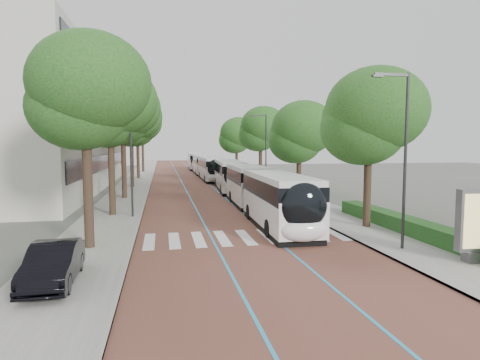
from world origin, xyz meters
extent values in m
plane|color=#51544C|center=(0.00, 0.00, 0.00)|extent=(160.00, 160.00, 0.00)
cube|color=brown|center=(0.00, 40.00, 0.01)|extent=(11.00, 140.00, 0.02)
cube|color=gray|center=(-7.50, 40.00, 0.06)|extent=(4.00, 140.00, 0.12)
cube|color=gray|center=(7.50, 40.00, 0.06)|extent=(4.00, 140.00, 0.12)
cube|color=gray|center=(-5.60, 40.00, 0.06)|extent=(0.20, 140.00, 0.14)
cube|color=gray|center=(5.60, 40.00, 0.06)|extent=(0.20, 140.00, 0.14)
cube|color=silver|center=(-4.80, 1.00, 0.03)|extent=(0.55, 3.60, 0.01)
cube|color=silver|center=(-3.55, 1.00, 0.03)|extent=(0.55, 3.60, 0.01)
cube|color=silver|center=(-2.30, 1.00, 0.03)|extent=(0.55, 3.60, 0.01)
cube|color=silver|center=(-1.05, 1.00, 0.03)|extent=(0.55, 3.60, 0.01)
cube|color=silver|center=(0.20, 1.00, 0.03)|extent=(0.55, 3.60, 0.01)
cube|color=silver|center=(1.45, 1.00, 0.03)|extent=(0.55, 3.60, 0.01)
cube|color=silver|center=(2.70, 1.00, 0.03)|extent=(0.55, 3.60, 0.01)
cube|color=silver|center=(3.95, 1.00, 0.03)|extent=(0.55, 3.60, 0.01)
cube|color=silver|center=(5.20, 1.00, 0.03)|extent=(0.55, 3.60, 0.01)
cube|color=#2996CE|center=(-1.60, 40.00, 0.02)|extent=(0.12, 126.00, 0.01)
cube|color=#2996CE|center=(1.60, 40.00, 0.02)|extent=(0.12, 126.00, 0.01)
cube|color=#B1B0A4|center=(-19.50, 28.00, 7.00)|extent=(18.00, 40.00, 14.00)
cube|color=black|center=(-10.45, 28.00, 3.00)|extent=(0.12, 38.00, 1.60)
cube|color=black|center=(-10.45, 28.00, 6.20)|extent=(0.12, 38.00, 1.60)
cube|color=black|center=(-10.45, 28.00, 9.40)|extent=(0.12, 38.00, 1.60)
cube|color=black|center=(-10.45, 28.00, 12.40)|extent=(0.12, 38.00, 1.60)
cube|color=#183E15|center=(9.10, 0.00, 0.52)|extent=(1.20, 14.00, 0.80)
cylinder|color=#292A2C|center=(6.80, -3.00, 4.12)|extent=(0.14, 0.14, 8.00)
cube|color=#292A2C|center=(6.00, -3.00, 8.02)|extent=(1.70, 0.12, 0.12)
cube|color=#292A2C|center=(5.30, -3.00, 7.94)|extent=(0.50, 0.20, 0.10)
cylinder|color=#292A2C|center=(6.80, 22.00, 4.12)|extent=(0.14, 0.14, 8.00)
cube|color=#292A2C|center=(6.00, 22.00, 8.02)|extent=(1.70, 0.12, 0.12)
cube|color=#292A2C|center=(5.30, 22.00, 7.94)|extent=(0.50, 0.20, 0.10)
cylinder|color=#292A2C|center=(-6.10, 8.00, 4.12)|extent=(0.14, 0.14, 8.00)
cylinder|color=black|center=(-7.50, 0.00, 2.52)|extent=(0.44, 0.44, 5.04)
ellipsoid|color=#1A4917|center=(-7.50, 0.00, 7.11)|extent=(5.41, 5.41, 4.60)
cylinder|color=black|center=(-7.50, 9.00, 2.59)|extent=(0.44, 0.44, 5.19)
ellipsoid|color=#1A4917|center=(-7.50, 9.00, 7.31)|extent=(5.81, 5.81, 4.94)
cylinder|color=black|center=(-7.50, 18.00, 2.70)|extent=(0.44, 0.44, 5.40)
ellipsoid|color=#1A4917|center=(-7.50, 18.00, 7.62)|extent=(6.17, 6.17, 5.24)
cylinder|color=black|center=(-7.50, 28.00, 2.68)|extent=(0.44, 0.44, 5.35)
ellipsoid|color=#1A4917|center=(-7.50, 28.00, 7.54)|extent=(6.48, 6.48, 5.50)
cylinder|color=black|center=(-7.50, 40.00, 2.66)|extent=(0.44, 0.44, 5.31)
ellipsoid|color=#1A4917|center=(-7.50, 40.00, 7.49)|extent=(6.40, 6.40, 5.44)
cylinder|color=black|center=(-7.50, 55.00, 2.71)|extent=(0.44, 0.44, 5.42)
ellipsoid|color=#1A4917|center=(-7.50, 55.00, 7.63)|extent=(5.26, 5.26, 4.47)
cylinder|color=black|center=(7.70, 2.00, 2.24)|extent=(0.44, 0.44, 4.48)
ellipsoid|color=#1A4917|center=(7.70, 2.00, 6.32)|extent=(5.82, 5.82, 4.94)
cylinder|color=black|center=(7.70, 14.00, 2.05)|extent=(0.44, 0.44, 4.11)
ellipsoid|color=#1A4917|center=(7.70, 14.00, 5.79)|extent=(5.58, 5.58, 4.74)
cylinder|color=black|center=(7.70, 28.00, 2.35)|extent=(0.44, 0.44, 4.70)
ellipsoid|color=#1A4917|center=(7.70, 28.00, 6.63)|extent=(5.58, 5.58, 4.74)
cylinder|color=black|center=(7.70, 44.00, 2.21)|extent=(0.44, 0.44, 4.41)
ellipsoid|color=#1A4917|center=(7.70, 44.00, 6.22)|extent=(6.02, 6.02, 5.11)
cylinder|color=black|center=(2.70, 8.08, 1.77)|extent=(2.32, 0.95, 2.30)
cube|color=white|center=(2.58, 2.95, 1.26)|extent=(2.71, 9.41, 1.82)
cube|color=black|center=(2.58, 2.95, 2.40)|extent=(2.75, 9.23, 0.97)
cube|color=silver|center=(2.58, 2.95, 3.04)|extent=(2.66, 9.23, 0.31)
cube|color=black|center=(2.58, 2.95, 0.17)|extent=(2.65, 9.04, 0.35)
cube|color=white|center=(2.79, 12.40, 1.26)|extent=(2.67, 7.79, 1.82)
cube|color=black|center=(2.79, 12.40, 2.40)|extent=(2.71, 7.64, 0.97)
cube|color=silver|center=(2.79, 12.40, 3.04)|extent=(2.62, 7.64, 0.31)
cube|color=black|center=(2.79, 12.40, 0.17)|extent=(2.62, 7.48, 0.35)
ellipsoid|color=black|center=(2.48, -1.57, 2.00)|extent=(2.37, 1.15, 2.28)
ellipsoid|color=white|center=(2.48, -1.62, 0.86)|extent=(2.37, 1.05, 1.14)
cylinder|color=black|center=(1.40, 0.70, 0.50)|extent=(0.32, 1.01, 1.00)
cylinder|color=black|center=(3.66, 0.65, 0.50)|extent=(0.32, 1.01, 1.00)
cylinder|color=black|center=(1.70, 14.10, 0.50)|extent=(0.32, 1.01, 1.00)
cylinder|color=black|center=(3.96, 14.05, 0.50)|extent=(0.32, 1.01, 1.00)
cylinder|color=black|center=(1.52, 6.06, 0.50)|extent=(0.32, 1.01, 1.00)
cylinder|color=black|center=(3.78, 6.01, 0.50)|extent=(0.32, 1.01, 1.00)
cube|color=white|center=(3.06, 23.40, 1.26)|extent=(3.27, 12.14, 1.82)
cube|color=black|center=(3.06, 23.40, 2.40)|extent=(3.29, 11.90, 0.97)
cube|color=silver|center=(3.06, 23.40, 3.04)|extent=(3.20, 11.89, 0.31)
cube|color=black|center=(3.06, 23.40, 0.17)|extent=(3.19, 11.65, 0.35)
ellipsoid|color=black|center=(2.69, 17.56, 2.00)|extent=(2.42, 1.25, 2.28)
ellipsoid|color=white|center=(2.68, 17.51, 0.86)|extent=(2.41, 1.15, 1.14)
cylinder|color=black|center=(1.70, 19.88, 0.50)|extent=(0.36, 1.02, 1.00)
cylinder|color=black|center=(3.96, 19.73, 0.50)|extent=(0.36, 1.02, 1.00)
cylinder|color=black|center=(2.18, 27.26, 0.50)|extent=(0.36, 1.02, 1.00)
cylinder|color=black|center=(4.44, 27.12, 0.50)|extent=(0.36, 1.02, 1.00)
cube|color=white|center=(2.53, 35.96, 1.26)|extent=(2.52, 12.00, 1.82)
cube|color=black|center=(2.53, 35.96, 2.40)|extent=(2.56, 11.76, 0.97)
cube|color=silver|center=(2.53, 35.96, 3.04)|extent=(2.47, 11.76, 0.31)
cube|color=black|center=(2.53, 35.96, 0.17)|extent=(2.47, 11.52, 0.35)
ellipsoid|color=black|center=(2.52, 30.11, 2.00)|extent=(2.35, 1.10, 2.28)
ellipsoid|color=white|center=(2.52, 30.06, 0.86)|extent=(2.35, 1.00, 1.14)
cylinder|color=black|center=(1.39, 32.36, 0.50)|extent=(0.30, 1.00, 1.00)
cylinder|color=black|center=(3.65, 32.36, 0.50)|extent=(0.30, 1.00, 1.00)
cylinder|color=black|center=(1.40, 39.76, 0.50)|extent=(0.30, 1.00, 1.00)
cylinder|color=black|center=(3.66, 39.76, 0.50)|extent=(0.30, 1.00, 1.00)
cube|color=white|center=(2.51, 48.75, 1.26)|extent=(2.62, 12.02, 1.82)
cube|color=black|center=(2.51, 48.75, 2.40)|extent=(2.66, 11.78, 0.97)
cube|color=silver|center=(2.51, 48.75, 3.04)|extent=(2.57, 11.78, 0.31)
cube|color=black|center=(2.51, 48.75, 0.17)|extent=(2.56, 11.54, 0.35)
ellipsoid|color=black|center=(2.45, 42.90, 2.00)|extent=(2.36, 1.12, 2.28)
ellipsoid|color=white|center=(2.45, 42.85, 0.86)|extent=(2.36, 1.02, 1.14)
cylinder|color=black|center=(1.34, 45.16, 0.50)|extent=(0.31, 1.00, 1.00)
cylinder|color=black|center=(3.60, 45.14, 0.50)|extent=(0.31, 1.00, 1.00)
cylinder|color=black|center=(1.42, 52.56, 0.50)|extent=(0.31, 1.00, 1.00)
cylinder|color=black|center=(3.68, 52.54, 0.50)|extent=(0.31, 1.00, 1.00)
cube|color=white|center=(2.42, 61.49, 1.26)|extent=(2.75, 12.05, 1.82)
cube|color=black|center=(2.42, 61.49, 2.40)|extent=(2.78, 11.81, 0.97)
cube|color=silver|center=(2.42, 61.49, 3.04)|extent=(2.69, 11.81, 0.31)
cube|color=black|center=(2.42, 61.49, 0.17)|extent=(2.69, 11.57, 0.35)
ellipsoid|color=black|center=(2.30, 55.64, 2.00)|extent=(2.37, 1.15, 2.28)
ellipsoid|color=white|center=(2.30, 55.59, 0.86)|extent=(2.37, 1.05, 1.14)
cylinder|color=black|center=(1.21, 57.92, 0.50)|extent=(0.32, 1.01, 1.00)
cylinder|color=black|center=(3.47, 57.87, 0.50)|extent=(0.32, 1.01, 1.00)
cylinder|color=black|center=(1.37, 65.31, 0.50)|extent=(0.32, 1.01, 1.00)
cylinder|color=black|center=(3.63, 65.27, 0.50)|extent=(0.32, 1.01, 1.00)
cube|color=#59595B|center=(8.35, -5.52, 0.34)|extent=(0.70, 0.60, 0.44)
cube|color=#59595B|center=(8.35, -5.52, 1.84)|extent=(1.47, 0.48, 2.56)
cube|color=#D6BF71|center=(8.34, -5.73, 1.84)|extent=(1.22, 0.10, 2.22)
imported|color=black|center=(-7.84, -5.00, 0.82)|extent=(1.66, 4.34, 1.41)
camera|label=1|loc=(-4.09, -19.49, 4.90)|focal=30.00mm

